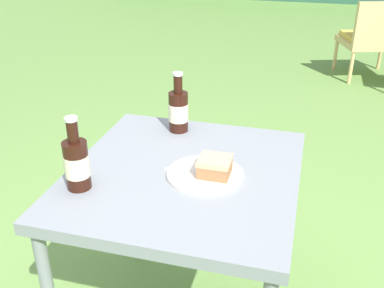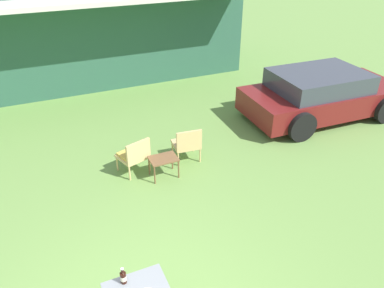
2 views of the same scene
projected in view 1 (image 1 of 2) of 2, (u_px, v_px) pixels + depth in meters
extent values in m
cylinder|color=tan|center=(380.00, 54.00, 4.83)|extent=(0.04, 0.04, 0.32)
cylinder|color=tan|center=(335.00, 55.00, 4.81)|extent=(0.04, 0.04, 0.32)
cylinder|color=tan|center=(351.00, 68.00, 4.40)|extent=(0.04, 0.04, 0.32)
cube|color=tan|center=(370.00, 42.00, 4.53)|extent=(0.68, 0.66, 0.06)
cube|color=tan|center=(384.00, 24.00, 4.21)|extent=(0.53, 0.22, 0.40)
cube|color=gold|center=(371.00, 37.00, 4.50)|extent=(0.60, 0.57, 0.05)
cube|color=gray|center=(184.00, 176.00, 1.49)|extent=(0.75, 0.80, 0.04)
cylinder|color=gray|center=(136.00, 195.00, 2.04)|extent=(0.04, 0.04, 0.68)
cylinder|color=gray|center=(284.00, 218.00, 1.89)|extent=(0.04, 0.04, 0.68)
cylinder|color=silver|center=(205.00, 174.00, 1.45)|extent=(0.25, 0.25, 0.01)
cube|color=#9E6B42|center=(215.00, 169.00, 1.43)|extent=(0.10, 0.09, 0.04)
cube|color=tan|center=(215.00, 161.00, 1.42)|extent=(0.10, 0.10, 0.02)
cylinder|color=black|center=(178.00, 112.00, 1.73)|extent=(0.08, 0.08, 0.16)
cylinder|color=black|center=(178.00, 84.00, 1.68)|extent=(0.03, 0.03, 0.07)
cylinder|color=silver|center=(178.00, 74.00, 1.66)|extent=(0.04, 0.04, 0.01)
cylinder|color=beige|center=(178.00, 112.00, 1.73)|extent=(0.08, 0.08, 0.07)
cylinder|color=black|center=(77.00, 165.00, 1.36)|extent=(0.08, 0.08, 0.16)
cylinder|color=black|center=(72.00, 132.00, 1.31)|extent=(0.03, 0.03, 0.07)
cylinder|color=silver|center=(71.00, 119.00, 1.29)|extent=(0.04, 0.04, 0.01)
cylinder|color=beige|center=(77.00, 165.00, 1.36)|extent=(0.08, 0.08, 0.07)
cube|color=silver|center=(189.00, 175.00, 1.45)|extent=(0.18, 0.05, 0.01)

